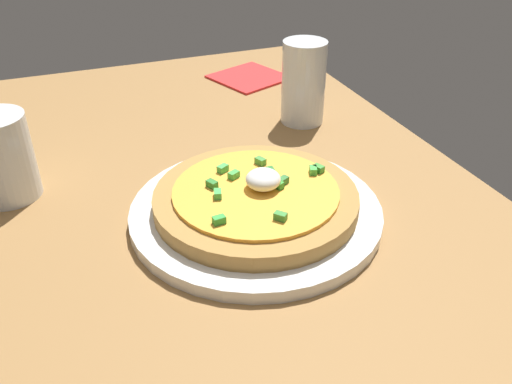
% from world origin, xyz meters
% --- Properties ---
extents(dining_table, '(1.16, 0.64, 0.03)m').
position_xyz_m(dining_table, '(0.00, 0.00, 0.02)').
color(dining_table, olive).
rests_on(dining_table, ground).
extents(plate, '(0.29, 0.29, 0.01)m').
position_xyz_m(plate, '(-0.00, -0.02, 0.04)').
color(plate, white).
rests_on(plate, dining_table).
extents(pizza, '(0.23, 0.23, 0.05)m').
position_xyz_m(pizza, '(-0.00, -0.02, 0.06)').
color(pizza, '#AF8242').
rests_on(pizza, plate).
extents(cup_near, '(0.07, 0.07, 0.10)m').
position_xyz_m(cup_near, '(0.15, 0.24, 0.08)').
color(cup_near, silver).
rests_on(cup_near, dining_table).
extents(cup_far, '(0.07, 0.07, 0.12)m').
position_xyz_m(cup_far, '(0.22, -0.18, 0.09)').
color(cup_far, silver).
rests_on(cup_far, dining_table).
extents(napkin, '(0.15, 0.15, 0.00)m').
position_xyz_m(napkin, '(0.42, -0.17, 0.03)').
color(napkin, red).
rests_on(napkin, dining_table).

